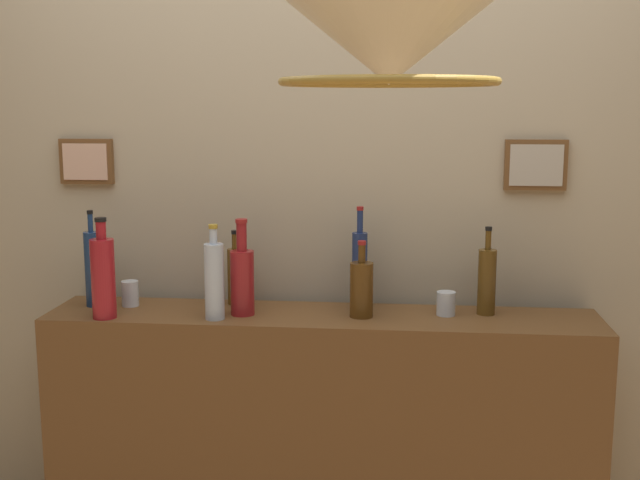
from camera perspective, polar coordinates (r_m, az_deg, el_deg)
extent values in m
cube|color=#BCAD8E|center=(2.72, 0.62, 4.95)|extent=(3.77, 0.08, 2.86)
cube|color=brown|center=(2.87, -16.29, 5.40)|extent=(0.18, 0.03, 0.15)
cube|color=beige|center=(2.86, -16.41, 5.38)|extent=(0.15, 0.01, 0.12)
cube|color=brown|center=(2.70, 15.12, 5.19)|extent=(0.20, 0.03, 0.16)
cube|color=#BBB19E|center=(2.68, 15.17, 5.17)|extent=(0.17, 0.01, 0.13)
cube|color=brown|center=(2.74, 0.11, -15.37)|extent=(1.77, 0.32, 0.99)
cylinder|color=#583612|center=(2.52, 2.98, -3.57)|extent=(0.07, 0.07, 0.17)
cylinder|color=#583612|center=(2.50, 3.00, -0.99)|extent=(0.02, 0.02, 0.06)
cylinder|color=maroon|center=(2.49, 3.01, -0.20)|extent=(0.03, 0.03, 0.01)
cylinder|color=#5A3C13|center=(2.69, -6.06, -2.61)|extent=(0.05, 0.05, 0.19)
cylinder|color=#5A3C13|center=(2.66, -6.10, -0.10)|extent=(0.02, 0.02, 0.05)
cylinder|color=black|center=(2.66, -6.11, 0.56)|extent=(0.02, 0.02, 0.01)
cylinder|color=navy|center=(2.74, -15.91, -2.02)|extent=(0.05, 0.05, 0.25)
cylinder|color=navy|center=(2.72, -16.06, 1.17)|extent=(0.02, 0.02, 0.06)
cylinder|color=black|center=(2.71, -16.09, 1.92)|extent=(0.02, 0.02, 0.01)
cylinder|color=brown|center=(2.60, 11.80, -2.96)|extent=(0.06, 0.06, 0.21)
cylinder|color=brown|center=(2.57, 11.91, -0.01)|extent=(0.02, 0.02, 0.06)
cylinder|color=black|center=(2.56, 11.94, 0.80)|extent=(0.02, 0.02, 0.01)
cylinder|color=navy|center=(2.62, 2.84, -2.18)|extent=(0.05, 0.05, 0.25)
cylinder|color=navy|center=(2.59, 2.87, 1.33)|extent=(0.02, 0.02, 0.07)
cylinder|color=maroon|center=(2.59, 2.88, 2.27)|extent=(0.02, 0.02, 0.01)
cylinder|color=#A61C23|center=(2.59, -15.20, -2.69)|extent=(0.07, 0.07, 0.25)
cylinder|color=#A61C23|center=(2.56, -15.35, 0.66)|extent=(0.03, 0.03, 0.06)
cylinder|color=black|center=(2.55, -15.39, 1.41)|extent=(0.04, 0.04, 0.01)
cylinder|color=silver|center=(2.51, -7.55, -2.97)|extent=(0.06, 0.06, 0.24)
cylinder|color=silver|center=(2.48, -7.62, 0.27)|extent=(0.02, 0.02, 0.05)
cylinder|color=#B7932D|center=(2.47, -7.64, 0.97)|extent=(0.03, 0.03, 0.01)
cylinder|color=maroon|center=(2.55, -5.56, -3.06)|extent=(0.08, 0.08, 0.21)
cylinder|color=maroon|center=(2.52, -5.61, 0.22)|extent=(0.03, 0.03, 0.09)
cylinder|color=maroon|center=(2.51, -5.63, 1.36)|extent=(0.04, 0.04, 0.01)
cylinder|color=silver|center=(2.73, -13.38, -3.73)|extent=(0.06, 0.06, 0.08)
cylinder|color=silver|center=(2.58, 8.97, -4.49)|extent=(0.06, 0.06, 0.08)
cone|color=#EFE5C6|center=(1.56, 4.97, 13.99)|extent=(0.42, 0.42, 0.17)
torus|color=#AD8433|center=(1.56, 4.93, 11.17)|extent=(0.42, 0.42, 0.02)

